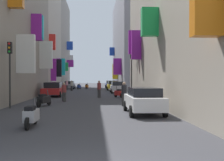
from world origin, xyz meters
TOP-DOWN VIEW (x-y plane):
  - ground_plane at (0.00, 30.00)m, footprint 140.00×140.00m
  - building_left_mid_a at (-7.99, 37.07)m, footprint 7.28×13.13m
  - building_left_mid_b at (-7.99, 51.82)m, footprint 7.38×16.36m
  - building_right_far at (7.99, 47.01)m, footprint 7.26×25.97m
  - parked_car_blue at (3.85, 48.67)m, footprint 1.99×4.39m
  - parked_car_grey at (-3.69, 44.95)m, footprint 1.88×4.41m
  - parked_car_white at (3.55, 10.10)m, footprint 1.87×4.27m
  - parked_car_yellow at (3.72, 39.79)m, footprint 1.86×4.45m
  - parked_car_red at (-3.55, 24.72)m, footprint 2.00×4.36m
  - parked_car_silver at (3.81, 31.33)m, footprint 1.83×4.26m
  - scooter_white at (-3.71, 29.82)m, footprint 0.53×1.97m
  - scooter_orange at (-0.63, 46.02)m, footprint 0.60×1.94m
  - scooter_black at (-2.63, 14.47)m, footprint 0.78×1.89m
  - scooter_red at (3.23, 22.53)m, footprint 0.80×1.71m
  - scooter_silver at (-1.63, 6.30)m, footprint 0.44×1.85m
  - scooter_blue at (-1.92, 43.51)m, footprint 0.66×1.82m
  - pedestrian_crossing at (-3.65, 39.90)m, footprint 0.42×0.42m
  - pedestrian_near_left at (-1.68, 18.30)m, footprint 0.54×0.54m
  - pedestrian_near_right at (1.30, 22.78)m, footprint 0.52×0.52m
  - pedestrian_mid_street at (2.91, 14.28)m, footprint 0.48×0.48m
  - pedestrian_far_away at (-2.68, 37.59)m, footprint 0.42×0.42m
  - traffic_light_near_corner at (4.55, 22.74)m, footprint 0.26×0.34m
  - traffic_light_far_corner at (-4.58, 13.30)m, footprint 0.26×0.34m

SIDE VIEW (x-z plane):
  - ground_plane at x=0.00m, z-range 0.00..0.00m
  - scooter_red at x=3.23m, z-range -0.10..1.03m
  - scooter_blue at x=-1.92m, z-range -0.10..1.03m
  - scooter_silver at x=-1.63m, z-range -0.10..1.03m
  - scooter_orange at x=-0.63m, z-range -0.10..1.03m
  - scooter_black at x=-2.63m, z-range -0.10..1.03m
  - scooter_white at x=-3.71m, z-range -0.10..1.03m
  - parked_car_grey at x=-3.69m, z-range 0.05..1.44m
  - parked_car_blue at x=3.85m, z-range 0.04..1.48m
  - parked_car_white at x=3.55m, z-range 0.04..1.48m
  - parked_car_yellow at x=3.72m, z-range 0.04..1.52m
  - pedestrian_near_left at x=-1.68m, z-range -0.01..1.57m
  - pedestrian_far_away at x=-2.68m, z-range -0.01..1.57m
  - parked_car_silver at x=3.81m, z-range 0.04..1.52m
  - parked_car_red at x=-3.55m, z-range 0.03..1.53m
  - pedestrian_crossing at x=-3.65m, z-range -0.01..1.60m
  - pedestrian_mid_street at x=2.91m, z-range 0.00..1.68m
  - pedestrian_near_right at x=1.30m, z-range 0.00..1.68m
  - traffic_light_far_corner at x=-4.58m, z-range 0.77..5.04m
  - traffic_light_near_corner at x=4.55m, z-range 0.82..5.48m
  - building_right_far at x=7.99m, z-range -0.01..17.42m
  - building_left_mid_b at x=-7.99m, z-range -0.01..17.66m
  - building_left_mid_a at x=-7.99m, z-range -0.02..21.52m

